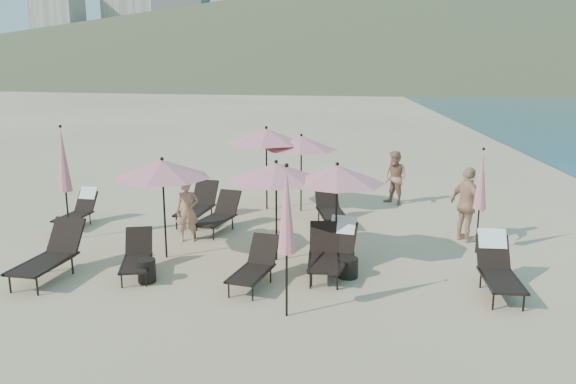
# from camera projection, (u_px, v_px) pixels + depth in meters

# --- Properties ---
(ground) EXTENTS (800.00, 800.00, 0.00)m
(ground) POSITION_uv_depth(u_px,v_px,m) (292.00, 286.00, 11.01)
(ground) COLOR #D6BA8C
(ground) RESTS_ON ground
(volcanic_headland) EXTENTS (690.00, 690.00, 55.00)m
(volcanic_headland) POSITION_uv_depth(u_px,v_px,m) (477.00, 23.00, 293.01)
(volcanic_headland) COLOR brown
(volcanic_headland) RESTS_ON ground
(hotel_skyline) EXTENTS (109.00, 82.00, 55.00)m
(hotel_skyline) POSITION_uv_depth(u_px,v_px,m) (150.00, 26.00, 277.68)
(hotel_skyline) COLOR beige
(hotel_skyline) RESTS_ON ground
(lounger_0) EXTENTS (0.91, 1.92, 1.07)m
(lounger_0) POSITION_uv_depth(u_px,v_px,m) (50.00, 254.00, 11.32)
(lounger_0) COLOR black
(lounger_0) RESTS_ON ground
(lounger_1) EXTENTS (0.91, 1.57, 0.85)m
(lounger_1) POSITION_uv_depth(u_px,v_px,m) (137.00, 256.00, 11.51)
(lounger_1) COLOR black
(lounger_1) RESTS_ON ground
(lounger_2) EXTENTS (0.92, 1.61, 0.88)m
(lounger_2) POSITION_uv_depth(u_px,v_px,m) (255.00, 266.00, 10.94)
(lounger_2) COLOR black
(lounger_2) RESTS_ON ground
(lounger_3) EXTENTS (1.02, 1.81, 1.07)m
(lounger_3) POSITION_uv_depth(u_px,v_px,m) (336.00, 249.00, 11.58)
(lounger_3) COLOR black
(lounger_3) RESTS_ON ground
(lounger_4) EXTENTS (0.67, 1.67, 0.95)m
(lounger_4) POSITION_uv_depth(u_px,v_px,m) (324.00, 254.00, 11.51)
(lounger_4) COLOR black
(lounger_4) RESTS_ON ground
(lounger_5) EXTENTS (0.67, 1.72, 1.06)m
(lounger_5) POSITION_uv_depth(u_px,v_px,m) (498.00, 266.00, 10.62)
(lounger_5) COLOR black
(lounger_5) RESTS_ON ground
(lounger_6) EXTENTS (0.73, 1.57, 0.95)m
(lounger_6) POSITION_uv_depth(u_px,v_px,m) (79.00, 209.00, 15.13)
(lounger_6) COLOR black
(lounger_6) RESTS_ON ground
(lounger_7) EXTENTS (1.07, 1.78, 0.96)m
(lounger_7) POSITION_uv_depth(u_px,v_px,m) (219.00, 214.00, 14.60)
(lounger_7) COLOR black
(lounger_7) RESTS_ON ground
(lounger_8) EXTENTS (0.92, 1.88, 1.04)m
(lounger_8) POSITION_uv_depth(u_px,v_px,m) (198.00, 205.00, 15.47)
(lounger_8) COLOR black
(lounger_8) RESTS_ON ground
(lounger_9) EXTENTS (0.98, 1.81, 0.99)m
(lounger_9) POSITION_uv_depth(u_px,v_px,m) (330.00, 208.00, 15.23)
(lounger_9) COLOR black
(lounger_9) RESTS_ON ground
(umbrella_open_0) EXTENTS (2.13, 2.13, 2.29)m
(umbrella_open_0) POSITION_uv_depth(u_px,v_px,m) (162.00, 169.00, 12.21)
(umbrella_open_0) COLOR black
(umbrella_open_0) RESTS_ON ground
(umbrella_open_1) EXTENTS (2.10, 2.10, 2.26)m
(umbrella_open_1) POSITION_uv_depth(u_px,v_px,m) (276.00, 172.00, 12.05)
(umbrella_open_1) COLOR black
(umbrella_open_1) RESTS_ON ground
(umbrella_open_2) EXTENTS (2.08, 2.08, 2.24)m
(umbrella_open_2) POSITION_uv_depth(u_px,v_px,m) (337.00, 174.00, 11.85)
(umbrella_open_2) COLOR black
(umbrella_open_2) RESTS_ON ground
(umbrella_open_3) EXTENTS (2.33, 2.33, 2.51)m
(umbrella_open_3) POSITION_uv_depth(u_px,v_px,m) (266.00, 136.00, 16.48)
(umbrella_open_3) COLOR black
(umbrella_open_3) RESTS_ON ground
(umbrella_open_4) EXTENTS (2.15, 2.15, 2.31)m
(umbrella_open_4) POSITION_uv_depth(u_px,v_px,m) (301.00, 143.00, 16.29)
(umbrella_open_4) COLOR black
(umbrella_open_4) RESTS_ON ground
(umbrella_closed_0) EXTENTS (0.31, 0.31, 2.67)m
(umbrella_closed_0) POSITION_uv_depth(u_px,v_px,m) (287.00, 212.00, 9.28)
(umbrella_closed_0) COLOR black
(umbrella_closed_0) RESTS_ON ground
(umbrella_closed_1) EXTENTS (0.29, 0.29, 2.45)m
(umbrella_closed_1) POSITION_uv_depth(u_px,v_px,m) (481.00, 180.00, 12.59)
(umbrella_closed_1) COLOR black
(umbrella_closed_1) RESTS_ON ground
(umbrella_closed_2) EXTENTS (0.33, 0.33, 2.85)m
(umbrella_closed_2) POSITION_uv_depth(u_px,v_px,m) (63.00, 161.00, 13.58)
(umbrella_closed_2) COLOR black
(umbrella_closed_2) RESTS_ON ground
(side_table_0) EXTENTS (0.36, 0.36, 0.47)m
(side_table_0) POSITION_uv_depth(u_px,v_px,m) (147.00, 271.00, 11.15)
(side_table_0) COLOR black
(side_table_0) RESTS_ON ground
(side_table_1) EXTENTS (0.41, 0.41, 0.42)m
(side_table_1) POSITION_uv_depth(u_px,v_px,m) (348.00, 268.00, 11.40)
(side_table_1) COLOR black
(side_table_1) RESTS_ON ground
(beachgoer_a) EXTENTS (0.63, 0.49, 1.53)m
(beachgoer_a) POSITION_uv_depth(u_px,v_px,m) (187.00, 211.00, 13.69)
(beachgoer_a) COLOR tan
(beachgoer_a) RESTS_ON ground
(beachgoer_b) EXTENTS (1.02, 1.02, 1.68)m
(beachgoer_b) POSITION_uv_depth(u_px,v_px,m) (395.00, 178.00, 17.37)
(beachgoer_b) COLOR #B0765B
(beachgoer_b) RESTS_ON ground
(beachgoer_c) EXTENTS (0.95, 1.16, 1.85)m
(beachgoer_c) POSITION_uv_depth(u_px,v_px,m) (467.00, 205.00, 13.65)
(beachgoer_c) COLOR tan
(beachgoer_c) RESTS_ON ground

